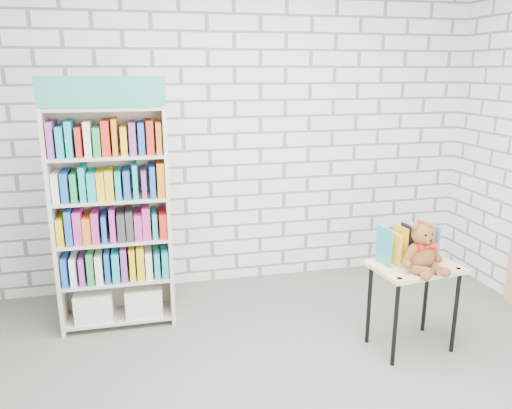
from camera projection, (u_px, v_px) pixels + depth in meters
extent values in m
cube|color=silver|center=(235.00, 133.00, 4.48)|extent=(4.50, 0.02, 2.80)
cube|color=beige|center=(55.00, 224.00, 3.68)|extent=(0.03, 0.33, 1.71)
cube|color=beige|center=(168.00, 217.00, 3.86)|extent=(0.03, 0.33, 1.71)
cube|color=beige|center=(114.00, 214.00, 3.92)|extent=(0.85, 0.02, 1.71)
cube|color=teal|center=(101.00, 92.00, 3.38)|extent=(0.85, 0.02, 0.21)
cube|color=beige|center=(120.00, 315.00, 3.98)|extent=(0.80, 0.31, 0.02)
cube|color=beige|center=(118.00, 278.00, 3.90)|extent=(0.80, 0.31, 0.02)
cube|color=beige|center=(114.00, 239.00, 3.81)|extent=(0.80, 0.31, 0.02)
cube|color=beige|center=(111.00, 198.00, 3.73)|extent=(0.80, 0.31, 0.02)
cube|color=beige|center=(108.00, 156.00, 3.65)|extent=(0.80, 0.31, 0.02)
cube|color=beige|center=(104.00, 108.00, 3.56)|extent=(0.80, 0.31, 0.02)
cube|color=silver|center=(94.00, 303.00, 3.91)|extent=(0.28, 0.27, 0.23)
cube|color=silver|center=(144.00, 299.00, 3.99)|extent=(0.28, 0.27, 0.23)
cube|color=green|center=(116.00, 263.00, 3.86)|extent=(0.80, 0.27, 0.23)
cube|color=orange|center=(113.00, 224.00, 3.77)|extent=(0.80, 0.27, 0.23)
cube|color=#BF338C|center=(110.00, 182.00, 3.69)|extent=(0.80, 0.27, 0.23)
cube|color=#19A5B2|center=(106.00, 139.00, 3.60)|extent=(0.80, 0.27, 0.23)
cube|color=#D1B97D|center=(415.00, 267.00, 3.48)|extent=(0.64, 0.48, 0.03)
cylinder|color=black|center=(395.00, 325.00, 3.33)|extent=(0.03, 0.03, 0.61)
cylinder|color=black|center=(369.00, 304.00, 3.62)|extent=(0.03, 0.03, 0.61)
cylinder|color=black|center=(455.00, 313.00, 3.50)|extent=(0.03, 0.03, 0.61)
cylinder|color=black|center=(426.00, 294.00, 3.79)|extent=(0.03, 0.03, 0.61)
cylinder|color=black|center=(399.00, 279.00, 3.26)|extent=(0.04, 0.04, 0.01)
cylinder|color=black|center=(458.00, 269.00, 3.42)|extent=(0.04, 0.04, 0.01)
cube|color=teal|center=(384.00, 248.00, 3.46)|extent=(0.03, 0.18, 0.25)
cube|color=yellow|center=(392.00, 246.00, 3.48)|extent=(0.03, 0.18, 0.25)
cube|color=gold|center=(400.00, 245.00, 3.51)|extent=(0.03, 0.18, 0.25)
cube|color=black|center=(408.00, 244.00, 3.53)|extent=(0.03, 0.18, 0.25)
cube|color=white|center=(416.00, 243.00, 3.55)|extent=(0.03, 0.18, 0.25)
cube|color=red|center=(424.00, 242.00, 3.57)|extent=(0.03, 0.18, 0.25)
cube|color=blue|center=(431.00, 241.00, 3.60)|extent=(0.03, 0.18, 0.25)
ellipsoid|color=brown|center=(420.00, 256.00, 3.37)|extent=(0.20, 0.17, 0.20)
sphere|color=brown|center=(422.00, 235.00, 3.33)|extent=(0.14, 0.14, 0.14)
sphere|color=brown|center=(415.00, 227.00, 3.31)|extent=(0.05, 0.05, 0.05)
sphere|color=brown|center=(428.00, 225.00, 3.35)|extent=(0.05, 0.05, 0.05)
sphere|color=brown|center=(428.00, 240.00, 3.28)|extent=(0.06, 0.06, 0.06)
sphere|color=black|center=(425.00, 235.00, 3.26)|extent=(0.02, 0.02, 0.02)
sphere|color=black|center=(432.00, 234.00, 3.28)|extent=(0.02, 0.02, 0.02)
sphere|color=black|center=(431.00, 241.00, 3.26)|extent=(0.02, 0.02, 0.02)
cylinder|color=brown|center=(410.00, 255.00, 3.31)|extent=(0.10, 0.08, 0.14)
cylinder|color=brown|center=(434.00, 251.00, 3.38)|extent=(0.10, 0.09, 0.14)
sphere|color=brown|center=(407.00, 264.00, 3.31)|extent=(0.06, 0.06, 0.06)
sphere|color=brown|center=(438.00, 259.00, 3.39)|extent=(0.06, 0.06, 0.06)
cylinder|color=brown|center=(422.00, 271.00, 3.28)|extent=(0.12, 0.16, 0.08)
cylinder|color=brown|center=(436.00, 268.00, 3.32)|extent=(0.09, 0.16, 0.08)
sphere|color=brown|center=(426.00, 276.00, 3.21)|extent=(0.07, 0.07, 0.07)
sphere|color=brown|center=(446.00, 272.00, 3.27)|extent=(0.07, 0.07, 0.07)
cone|color=red|center=(423.00, 247.00, 3.29)|extent=(0.06, 0.06, 0.05)
cone|color=red|center=(431.00, 246.00, 3.31)|extent=(0.06, 0.06, 0.05)
sphere|color=red|center=(427.00, 247.00, 3.30)|extent=(0.03, 0.03, 0.03)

